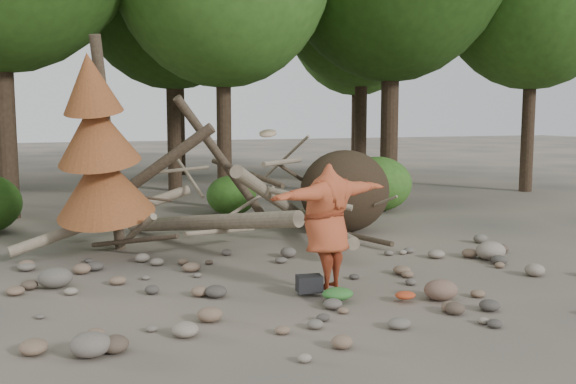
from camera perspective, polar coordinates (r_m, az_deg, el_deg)
name	(u,v)px	position (r m, az deg, el deg)	size (l,w,h in m)	color
ground	(319,287)	(10.67, 2.75, -8.40)	(120.00, 120.00, 0.00)	#514C44
deadfall_pile	(324,194)	(15.10, 3.21, -0.20)	(8.55, 5.24, 3.30)	#332619
dead_conifer	(99,151)	(12.83, -16.43, 3.47)	(2.06, 2.16, 4.35)	#4C3F30
bush_mid	(231,195)	(18.05, -5.05, -0.30)	(1.40, 1.40, 1.12)	#2E5C1A
bush_right	(377,184)	(18.91, 7.95, 0.72)	(2.00, 2.00, 1.60)	#396E22
frisbee_thrower	(327,226)	(10.10, 3.48, -3.05)	(2.57, 1.46, 2.54)	#AD4727
backpack	(309,287)	(10.13, 1.90, -8.47)	(0.39, 0.26, 0.26)	black
cloth_green	(338,297)	(9.78, 4.44, -9.30)	(0.48, 0.40, 0.18)	#306B2B
cloth_orange	(405,298)	(9.96, 10.39, -9.29)	(0.32, 0.26, 0.12)	#AB3C1D
boulder_front_left	(91,345)	(8.03, -17.15, -12.84)	(0.48, 0.43, 0.29)	#6B6159
boulder_front_right	(441,290)	(10.16, 13.43, -8.46)	(0.52, 0.47, 0.31)	#7A5B4C
boulder_mid_right	(491,251)	(13.15, 17.56, -4.99)	(0.59, 0.53, 0.36)	gray
boulder_mid_left	(55,278)	(11.23, -19.98, -7.17)	(0.55, 0.50, 0.33)	#625C53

